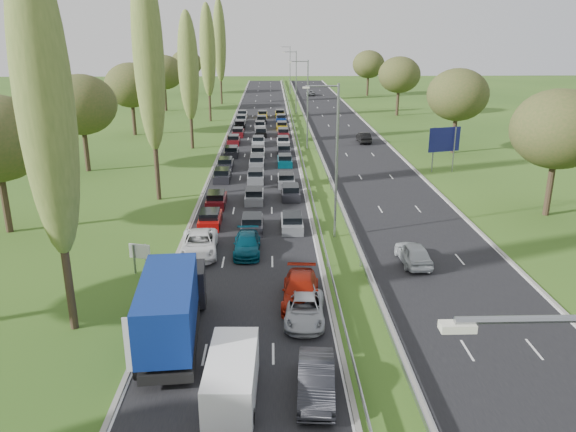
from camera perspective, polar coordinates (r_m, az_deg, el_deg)
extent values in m
plane|color=#2C4F18|center=(80.63, 1.86, 7.10)|extent=(260.00, 260.00, 0.00)
cube|color=black|center=(82.95, -2.94, 7.41)|extent=(10.50, 215.00, 0.04)
cube|color=black|center=(83.76, 6.41, 7.42)|extent=(10.50, 215.00, 0.04)
cube|color=gray|center=(82.92, 0.96, 7.81)|extent=(0.06, 215.00, 0.32)
cube|color=gray|center=(83.06, 2.56, 7.81)|extent=(0.06, 215.00, 0.32)
cylinder|color=gray|center=(43.33, 4.95, 5.36)|extent=(0.18, 0.18, 12.00)
cylinder|color=gray|center=(77.71, 2.00, 11.16)|extent=(0.18, 0.18, 12.00)
cylinder|color=gray|center=(112.47, 0.83, 13.39)|extent=(0.18, 0.18, 12.00)
cylinder|color=gray|center=(147.34, 0.21, 14.56)|extent=(0.18, 0.18, 12.00)
cylinder|color=#2D2116|center=(32.36, -21.55, -4.94)|extent=(0.44, 0.44, 7.20)
ellipsoid|color=#5A6E2F|center=(30.20, -23.51, 10.62)|extent=(2.80, 2.80, 16.00)
cylinder|color=#2D2116|center=(55.32, -13.23, 5.61)|extent=(0.44, 0.44, 7.92)
ellipsoid|color=#5A6E2F|center=(54.11, -14.00, 15.65)|extent=(2.80, 2.80, 17.60)
cylinder|color=#2D2116|center=(79.69, -9.78, 9.08)|extent=(0.44, 0.44, 6.48)
ellipsoid|color=#5A6E2F|center=(78.84, -10.10, 14.77)|extent=(2.80, 2.80, 14.40)
cylinder|color=#2D2116|center=(104.23, -7.95, 11.50)|extent=(0.44, 0.44, 7.20)
ellipsoid|color=#5A6E2F|center=(103.58, -8.17, 16.33)|extent=(2.80, 2.80, 16.00)
cylinder|color=#2D2116|center=(128.94, -6.81, 12.98)|extent=(0.44, 0.44, 7.92)
ellipsoid|color=#5A6E2F|center=(128.43, -6.97, 17.29)|extent=(2.80, 2.80, 17.60)
cylinder|color=#2D2116|center=(50.68, -26.77, 1.15)|extent=(0.56, 0.56, 4.84)
cylinder|color=#2D2116|center=(69.68, -19.80, 6.28)|extent=(0.56, 0.56, 4.84)
ellipsoid|color=#38471E|center=(68.87, -20.28, 10.57)|extent=(8.00, 8.00, 6.80)
cylinder|color=#2D2116|center=(92.45, -15.38, 9.44)|extent=(0.56, 0.56, 4.84)
ellipsoid|color=#38471E|center=(91.85, -15.67, 12.69)|extent=(8.00, 8.00, 6.80)
cylinder|color=#2D2116|center=(119.63, -12.34, 11.55)|extent=(0.56, 0.56, 4.84)
ellipsoid|color=#38471E|center=(119.16, -12.52, 14.07)|extent=(8.00, 8.00, 6.80)
cylinder|color=#2D2116|center=(151.06, -10.18, 13.01)|extent=(0.56, 0.56, 4.84)
ellipsoid|color=#38471E|center=(150.69, -10.30, 15.01)|extent=(8.00, 8.00, 6.80)
cylinder|color=#2D2116|center=(54.58, 25.02, 2.52)|extent=(0.56, 0.56, 4.84)
ellipsoid|color=#38471E|center=(53.55, 25.78, 7.96)|extent=(8.00, 8.00, 6.80)
cylinder|color=#2D2116|center=(79.01, 16.51, 7.92)|extent=(0.56, 0.56, 4.84)
ellipsoid|color=#38471E|center=(78.30, 16.86, 11.71)|extent=(8.00, 8.00, 6.80)
cylinder|color=#2D2116|center=(112.44, 11.07, 11.22)|extent=(0.56, 0.56, 4.84)
ellipsoid|color=#38471E|center=(111.94, 11.24, 13.90)|extent=(8.00, 8.00, 6.80)
cylinder|color=#2D2116|center=(146.61, 8.09, 12.96)|extent=(0.56, 0.56, 4.84)
ellipsoid|color=#38471E|center=(146.23, 8.19, 15.02)|extent=(8.00, 8.00, 6.80)
cube|color=#A50C0A|center=(47.74, -7.90, -0.47)|extent=(1.75, 4.00, 0.80)
cube|color=#590F14|center=(53.14, -7.29, 1.51)|extent=(1.75, 4.00, 0.80)
cube|color=black|center=(62.14, -6.69, 4.01)|extent=(1.75, 4.00, 0.80)
cube|color=black|center=(67.44, -6.34, 5.16)|extent=(1.75, 4.00, 0.80)
cube|color=black|center=(74.23, -5.75, 6.39)|extent=(1.75, 4.00, 0.80)
cube|color=#590F14|center=(82.41, -5.54, 7.58)|extent=(1.75, 4.00, 0.80)
cube|color=#590F14|center=(88.68, -5.09, 8.36)|extent=(1.75, 4.00, 0.80)
cube|color=black|center=(95.97, -4.89, 9.12)|extent=(1.75, 4.00, 0.80)
cube|color=#B2B7BC|center=(102.19, -4.75, 9.69)|extent=(1.75, 4.00, 0.80)
cube|color=silver|center=(108.48, -4.65, 10.19)|extent=(1.75, 4.00, 0.80)
cube|color=black|center=(46.22, -3.65, -0.96)|extent=(1.75, 4.00, 0.80)
cube|color=slate|center=(54.03, -3.44, 1.91)|extent=(1.75, 4.00, 0.80)
cube|color=slate|center=(61.43, -3.30, 3.94)|extent=(1.75, 4.00, 0.80)
cube|color=slate|center=(68.19, -3.20, 5.38)|extent=(1.75, 4.00, 0.80)
cube|color=silver|center=(73.98, -3.06, 6.41)|extent=(1.75, 4.00, 0.80)
cube|color=#B2B7BC|center=(81.25, -3.03, 7.49)|extent=(1.75, 4.00, 0.80)
cube|color=black|center=(88.47, -2.75, 8.39)|extent=(1.75, 4.00, 0.80)
cube|color=silver|center=(95.06, -2.86, 9.08)|extent=(1.75, 4.00, 0.80)
cube|color=black|center=(101.26, -2.69, 9.65)|extent=(1.75, 4.00, 0.80)
cube|color=#BF990C|center=(107.82, -2.59, 10.18)|extent=(1.75, 4.00, 0.80)
cube|color=slate|center=(46.42, 0.40, -0.83)|extent=(1.75, 4.00, 0.80)
cube|color=black|center=(55.15, 0.27, 2.29)|extent=(1.75, 4.00, 0.80)
cube|color=slate|center=(59.83, -0.19, 3.57)|extent=(1.75, 4.00, 0.80)
cube|color=#053F4C|center=(68.87, -0.33, 5.54)|extent=(1.75, 4.00, 0.80)
cube|color=black|center=(75.00, -0.42, 6.60)|extent=(1.75, 4.00, 0.80)
cube|color=silver|center=(81.02, -0.50, 7.48)|extent=(1.75, 4.00, 0.80)
cube|color=#590F14|center=(87.91, -0.49, 8.34)|extent=(1.75, 4.00, 0.80)
cube|color=#BF990C|center=(94.48, -0.63, 9.04)|extent=(1.75, 4.00, 0.80)
cube|color=navy|center=(102.73, -0.69, 9.79)|extent=(1.75, 4.00, 0.80)
cube|color=#BF990C|center=(109.22, -0.83, 10.30)|extent=(1.75, 4.00, 0.80)
imported|color=white|center=(41.67, -9.01, -2.82)|extent=(2.95, 5.79, 1.57)
imported|color=#043647|center=(41.47, -4.17, -2.87)|extent=(1.97, 4.79, 1.39)
imported|color=black|center=(26.19, 2.89, -16.33)|extent=(1.97, 4.77, 1.54)
imported|color=#A3A7AD|center=(32.14, 1.69, -9.47)|extent=(2.52, 4.93, 1.33)
imported|color=#A01A09|center=(34.08, 1.27, -7.57)|extent=(2.58, 5.47, 1.54)
imported|color=silver|center=(34.02, 1.71, -7.75)|extent=(1.97, 4.23, 1.40)
imported|color=#B6BCC0|center=(40.50, 12.63, -3.70)|extent=(2.01, 4.62, 1.55)
imported|color=black|center=(83.75, 7.70, 7.91)|extent=(1.68, 4.62, 1.51)
imported|color=slate|center=(145.73, 2.31, 12.40)|extent=(2.27, 4.72, 1.30)
cube|color=black|center=(30.84, -11.51, -11.08)|extent=(2.51, 9.41, 0.50)
cube|color=navy|center=(28.96, -12.11, -8.93)|extent=(2.61, 7.11, 2.77)
cube|color=silver|center=(25.94, -13.46, -12.48)|extent=(2.55, 0.06, 2.67)
cube|color=black|center=(33.58, -10.62, -6.85)|extent=(2.55, 2.30, 2.20)
cylinder|color=black|center=(33.99, -10.53, -8.49)|extent=(2.20, 1.00, 1.00)
cylinder|color=black|center=(28.00, -12.66, -14.94)|extent=(2.20, 1.00, 1.00)
cube|color=white|center=(25.84, -5.72, -16.04)|extent=(2.10, 5.25, 2.10)
cube|color=black|center=(27.83, -5.40, -13.54)|extent=(2.05, 0.84, 1.68)
cylinder|color=black|center=(27.72, -7.34, -15.33)|extent=(0.26, 0.71, 0.71)
cylinder|color=black|center=(24.88, -3.75, -19.66)|extent=(0.26, 0.71, 0.71)
cylinder|color=gray|center=(39.27, -15.35, -4.23)|extent=(0.16, 0.16, 2.10)
cylinder|color=gray|center=(39.09, -14.20, -4.24)|extent=(0.16, 0.16, 2.10)
cube|color=white|center=(38.98, -14.84, -3.49)|extent=(1.47, 0.51, 1.00)
cylinder|color=gray|center=(67.20, 14.55, 6.52)|extent=(0.16, 0.16, 5.20)
cylinder|color=gray|center=(67.91, 16.51, 6.47)|extent=(0.16, 0.16, 5.20)
cube|color=navy|center=(67.32, 15.62, 7.49)|extent=(3.87, 1.21, 2.80)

